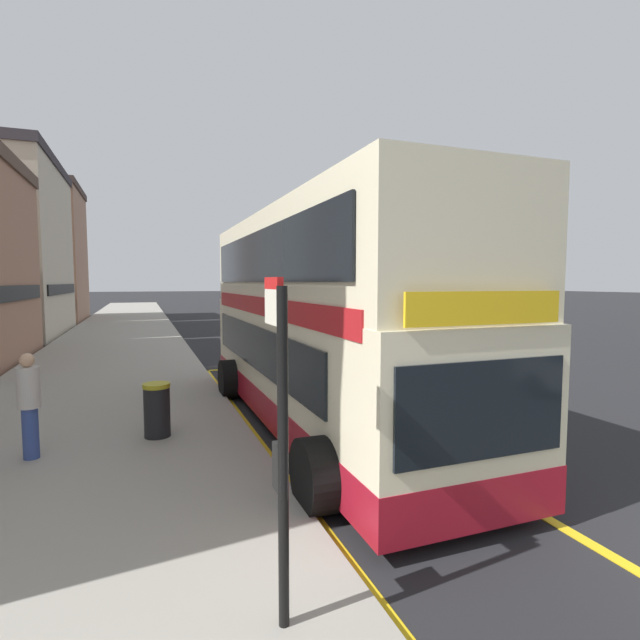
{
  "coord_description": "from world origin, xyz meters",
  "views": [
    {
      "loc": [
        -5.91,
        -1.57,
        3.0
      ],
      "look_at": [
        -2.35,
        7.92,
        2.19
      ],
      "focal_mm": 26.68,
      "sensor_mm": 36.0,
      "label": 1
    }
  ],
  "objects": [
    {
      "name": "terrace_corner",
      "position": [
        -14.91,
        40.2,
        5.21
      ],
      "size": [
        9.61,
        8.67,
        11.3
      ],
      "color": "#9E7056",
      "rests_on": "ground"
    },
    {
      "name": "bus_bay_markings",
      "position": [
        -2.55,
        7.72,
        0.01
      ],
      "size": [
        2.91,
        14.03,
        0.01
      ],
      "color": "gold",
      "rests_on": "ground"
    },
    {
      "name": "ground_plane",
      "position": [
        0.0,
        32.0,
        0.0
      ],
      "size": [
        260.0,
        260.0,
        0.0
      ],
      "primitive_type": "plane",
      "color": "black"
    },
    {
      "name": "pedestrian_waiting_near_sign",
      "position": [
        -7.66,
        7.11,
        1.08
      ],
      "size": [
        0.34,
        0.34,
        1.72
      ],
      "color": "#33478C",
      "rests_on": "pavement_near"
    },
    {
      "name": "pavement_near",
      "position": [
        -7.0,
        32.0,
        0.07
      ],
      "size": [
        6.0,
        76.0,
        0.14
      ],
      "primitive_type": "cube",
      "color": "gray",
      "rests_on": "ground"
    },
    {
      "name": "bus_stop_sign",
      "position": [
        -4.87,
        2.12,
        1.82
      ],
      "size": [
        0.09,
        0.51,
        2.9
      ],
      "color": "black",
      "rests_on": "pavement_near"
    },
    {
      "name": "double_decker_bus",
      "position": [
        -2.46,
        7.72,
        2.06
      ],
      "size": [
        3.25,
        10.35,
        4.4
      ],
      "color": "beige",
      "rests_on": "ground"
    },
    {
      "name": "litter_bin",
      "position": [
        -5.7,
        7.55,
        0.64
      ],
      "size": [
        0.49,
        0.49,
        1.0
      ],
      "color": "black",
      "rests_on": "pavement_near"
    },
    {
      "name": "parked_car_maroon_kerbside",
      "position": [
        3.02,
        19.46,
        0.8
      ],
      "size": [
        2.09,
        4.2,
        1.62
      ],
      "rotation": [
        0.0,
        0.0,
        -0.05
      ],
      "color": "maroon",
      "rests_on": "ground"
    }
  ]
}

